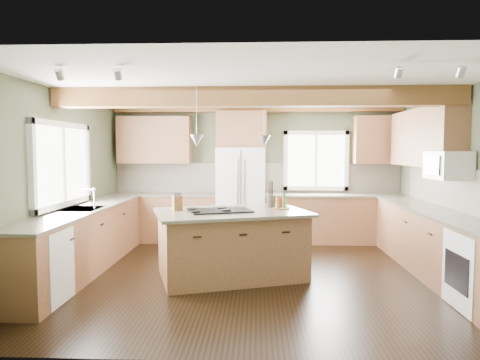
{
  "coord_description": "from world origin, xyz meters",
  "views": [
    {
      "loc": [
        0.01,
        -5.93,
        1.75
      ],
      "look_at": [
        -0.24,
        0.3,
        1.32
      ],
      "focal_mm": 32.0,
      "sensor_mm": 36.0,
      "label": 1
    }
  ],
  "objects": [
    {
      "name": "floor",
      "position": [
        0.0,
        0.0,
        0.0
      ],
      "size": [
        5.6,
        5.6,
        0.0
      ],
      "primitive_type": "plane",
      "color": "black",
      "rests_on": "ground"
    },
    {
      "name": "ceiling",
      "position": [
        0.0,
        0.0,
        2.6
      ],
      "size": [
        5.6,
        5.6,
        0.0
      ],
      "primitive_type": "plane",
      "rotation": [
        3.14,
        0.0,
        0.0
      ],
      "color": "silver",
      "rests_on": "wall_back"
    },
    {
      "name": "wall_back",
      "position": [
        0.0,
        2.5,
        1.3
      ],
      "size": [
        5.6,
        0.0,
        5.6
      ],
      "primitive_type": "plane",
      "rotation": [
        1.57,
        0.0,
        0.0
      ],
      "color": "#4A523A",
      "rests_on": "ground"
    },
    {
      "name": "wall_left",
      "position": [
        -2.8,
        0.0,
        1.3
      ],
      "size": [
        0.0,
        5.0,
        5.0
      ],
      "primitive_type": "plane",
      "rotation": [
        1.57,
        0.0,
        1.57
      ],
      "color": "#4A523A",
      "rests_on": "ground"
    },
    {
      "name": "wall_right",
      "position": [
        2.8,
        0.0,
        1.3
      ],
      "size": [
        0.0,
        5.0,
        5.0
      ],
      "primitive_type": "plane",
      "rotation": [
        1.57,
        0.0,
        -1.57
      ],
      "color": "#4A523A",
      "rests_on": "ground"
    },
    {
      "name": "ceiling_beam",
      "position": [
        0.0,
        -0.09,
        2.47
      ],
      "size": [
        5.55,
        0.26,
        0.26
      ],
      "primitive_type": "cube",
      "color": "brown",
      "rests_on": "ceiling"
    },
    {
      "name": "soffit_trim",
      "position": [
        0.0,
        2.4,
        2.54
      ],
      "size": [
        5.55,
        0.2,
        0.1
      ],
      "primitive_type": "cube",
      "color": "brown",
      "rests_on": "ceiling"
    },
    {
      "name": "backsplash_back",
      "position": [
        0.0,
        2.48,
        1.21
      ],
      "size": [
        5.58,
        0.03,
        0.58
      ],
      "primitive_type": "cube",
      "color": "brown",
      "rests_on": "wall_back"
    },
    {
      "name": "backsplash_right",
      "position": [
        2.78,
        0.05,
        1.21
      ],
      "size": [
        0.03,
        3.7,
        0.58
      ],
      "primitive_type": "cube",
      "color": "brown",
      "rests_on": "wall_right"
    },
    {
      "name": "base_cab_back_left",
      "position": [
        -1.79,
        2.2,
        0.44
      ],
      "size": [
        2.02,
        0.6,
        0.88
      ],
      "primitive_type": "cube",
      "color": "brown",
      "rests_on": "floor"
    },
    {
      "name": "counter_back_left",
      "position": [
        -1.79,
        2.2,
        0.9
      ],
      "size": [
        2.06,
        0.64,
        0.04
      ],
      "primitive_type": "cube",
      "color": "#443D32",
      "rests_on": "base_cab_back_left"
    },
    {
      "name": "base_cab_back_right",
      "position": [
        1.49,
        2.2,
        0.44
      ],
      "size": [
        2.62,
        0.6,
        0.88
      ],
      "primitive_type": "cube",
      "color": "brown",
      "rests_on": "floor"
    },
    {
      "name": "counter_back_right",
      "position": [
        1.49,
        2.2,
        0.9
      ],
      "size": [
        2.66,
        0.64,
        0.04
      ],
      "primitive_type": "cube",
      "color": "#443D32",
      "rests_on": "base_cab_back_right"
    },
    {
      "name": "base_cab_left",
      "position": [
        -2.5,
        0.05,
        0.44
      ],
      "size": [
        0.6,
        3.7,
        0.88
      ],
      "primitive_type": "cube",
      "color": "brown",
      "rests_on": "floor"
    },
    {
      "name": "counter_left",
      "position": [
        -2.5,
        0.05,
        0.9
      ],
      "size": [
        0.64,
        3.74,
        0.04
      ],
      "primitive_type": "cube",
      "color": "#443D32",
      "rests_on": "base_cab_left"
    },
    {
      "name": "base_cab_right",
      "position": [
        2.5,
        0.05,
        0.44
      ],
      "size": [
        0.6,
        3.7,
        0.88
      ],
      "primitive_type": "cube",
      "color": "brown",
      "rests_on": "floor"
    },
    {
      "name": "counter_right",
      "position": [
        2.5,
        0.05,
        0.9
      ],
      "size": [
        0.64,
        3.74,
        0.04
      ],
      "primitive_type": "cube",
      "color": "#443D32",
      "rests_on": "base_cab_right"
    },
    {
      "name": "upper_cab_back_left",
      "position": [
        -1.99,
        2.33,
        1.95
      ],
      "size": [
        1.4,
        0.35,
        0.9
      ],
      "primitive_type": "cube",
      "color": "brown",
      "rests_on": "wall_back"
    },
    {
      "name": "upper_cab_over_fridge",
      "position": [
        -0.3,
        2.33,
        2.15
      ],
      "size": [
        0.96,
        0.35,
        0.7
      ],
      "primitive_type": "cube",
      "color": "brown",
      "rests_on": "wall_back"
    },
    {
      "name": "upper_cab_right",
      "position": [
        2.62,
        0.9,
        1.95
      ],
      "size": [
        0.35,
        2.2,
        0.9
      ],
      "primitive_type": "cube",
      "color": "brown",
      "rests_on": "wall_right"
    },
    {
      "name": "upper_cab_back_corner",
      "position": [
        2.3,
        2.33,
        1.95
      ],
      "size": [
        0.9,
        0.35,
        0.9
      ],
      "primitive_type": "cube",
      "color": "brown",
      "rests_on": "wall_back"
    },
    {
      "name": "window_left",
      "position": [
        -2.78,
        0.05,
        1.55
      ],
      "size": [
        0.04,
        1.6,
        1.05
      ],
      "primitive_type": "cube",
      "color": "white",
      "rests_on": "wall_left"
    },
    {
      "name": "window_back",
      "position": [
        1.15,
        2.48,
        1.55
      ],
      "size": [
        1.1,
        0.04,
        1.0
      ],
      "primitive_type": "cube",
      "color": "white",
      "rests_on": "wall_back"
    },
    {
      "name": "sink",
      "position": [
        -2.5,
        0.05,
        0.91
      ],
      "size": [
        0.5,
        0.65,
        0.03
      ],
      "primitive_type": "cube",
      "color": "#262628",
      "rests_on": "counter_left"
    },
    {
      "name": "faucet",
      "position": [
        -2.32,
        0.05,
        1.05
      ],
      "size": [
        0.02,
        0.02,
        0.28
      ],
      "primitive_type": "cylinder",
      "color": "#B2B2B7",
      "rests_on": "sink"
    },
    {
      "name": "dishwasher",
      "position": [
        -2.49,
        -1.25,
        0.43
      ],
      "size": [
        0.6,
        0.6,
        0.84
      ],
      "primitive_type": "cube",
      "color": "white",
      "rests_on": "floor"
    },
    {
      "name": "microwave",
      "position": [
        2.58,
        -0.05,
        1.55
      ],
      "size": [
        0.4,
        0.7,
        0.38
      ],
      "primitive_type": "cube",
      "color": "white",
      "rests_on": "wall_right"
    },
    {
      "name": "pendant_left",
      "position": [
        -0.8,
        -0.24,
        1.88
      ],
      "size": [
        0.18,
        0.18,
        0.16
      ],
      "primitive_type": "cone",
      "rotation": [
        3.14,
        0.0,
        0.0
      ],
      "color": "#B2B2B7",
      "rests_on": "ceiling"
    },
    {
      "name": "pendant_right",
      "position": [
        0.1,
        0.06,
        1.88
      ],
      "size": [
        0.18,
        0.18,
        0.16
      ],
      "primitive_type": "cone",
      "rotation": [
        3.14,
        0.0,
        0.0
      ],
      "color": "#B2B2B7",
      "rests_on": "ceiling"
    },
    {
      "name": "refrigerator",
      "position": [
        -0.3,
        2.12,
        0.9
      ],
      "size": [
        0.9,
        0.74,
        1.8
      ],
      "primitive_type": "cube",
      "color": "white",
      "rests_on": "floor"
    },
    {
      "name": "island",
      "position": [
        -0.35,
        -0.09,
        0.44
      ],
      "size": [
        2.16,
        1.69,
        0.88
      ],
      "primitive_type": "cube",
      "rotation": [
        0.0,
        0.0,
        0.32
      ],
      "color": "brown",
      "rests_on": "floor"
    },
    {
      "name": "island_top",
      "position": [
        -0.35,
        -0.09,
        0.9
      ],
      "size": [
        2.32,
        1.85,
        0.04
      ],
      "primitive_type": "cube",
      "rotation": [
        0.0,
        0.0,
        0.32
      ],
      "color": "#443D32",
      "rests_on": "island"
    },
    {
      "name": "cooktop",
      "position": [
        -0.5,
        -0.14,
        0.93
      ],
      "size": [
        0.95,
        0.78,
        0.02
      ],
      "primitive_type": "cube",
      "rotation": [
        0.0,
        0.0,
        0.32
      ],
      "color": "black",
      "rests_on": "island_top"
    },
    {
      "name": "knife_block",
      "position": [
        -1.09,
        -0.12,
        1.02
      ],
      "size": [
        0.15,
        0.14,
        0.2
      ],
      "primitive_type": "cube",
      "rotation": [
        0.0,
        0.0,
        0.53
      ],
      "color": "brown",
      "rests_on": "island_top"
    },
    {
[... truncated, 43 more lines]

